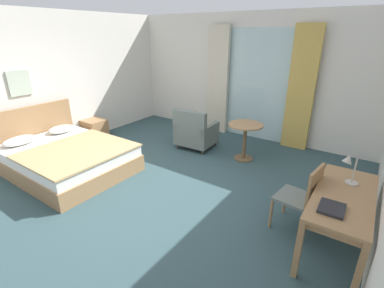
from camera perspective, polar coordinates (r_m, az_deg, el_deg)
name	(u,v)px	position (r m, az deg, el deg)	size (l,w,h in m)	color
ground	(160,189)	(4.69, -6.62, -9.14)	(6.52, 6.84, 0.10)	#334C51
wall_back	(246,77)	(6.77, 11.11, 13.40)	(6.12, 0.12, 2.79)	silver
wall_left	(45,83)	(6.51, -27.98, 10.97)	(0.12, 6.44, 2.79)	silver
balcony_glass_door	(258,86)	(6.60, 13.35, 11.53)	(1.52, 0.02, 2.46)	silver
curtain_panel_left	(218,81)	(6.92, 5.35, 12.79)	(0.54, 0.10, 2.53)	beige
curtain_panel_right	(301,90)	(6.21, 21.53, 10.33)	(0.53, 0.10, 2.53)	tan
bed	(65,156)	(5.54, -24.60, -2.34)	(2.25, 1.70, 1.04)	#9E754C
nightstand	(95,129)	(6.93, -19.38, 2.83)	(0.48, 0.46, 0.47)	#9E754C
writing_desk	(343,201)	(3.53, 28.63, -10.29)	(0.61, 1.43, 0.73)	#9E754C
desk_chair	(303,195)	(3.72, 21.78, -9.73)	(0.49, 0.50, 0.91)	slate
desk_lamp	(349,165)	(3.58, 29.64, -3.85)	(0.21, 0.25, 0.41)	#B7B2A8
closed_book	(332,208)	(3.14, 26.80, -11.71)	(0.24, 0.28, 0.03)	#232328
armchair_by_window	(195,133)	(5.99, 0.66, 2.33)	(0.80, 0.75, 0.88)	slate
round_cafe_table	(245,133)	(5.48, 10.87, 2.14)	(0.67, 0.67, 0.73)	#9E754C
framed_picture	(19,83)	(6.21, -31.96, 10.59)	(0.03, 0.40, 0.46)	#B7C6B2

